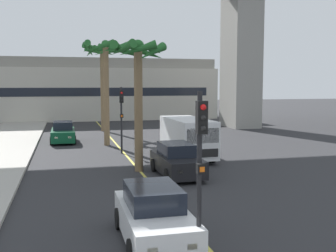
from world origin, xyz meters
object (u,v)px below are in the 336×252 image
object	(u,v)px
palm_tree_mid_median	(106,62)
traffic_light_median_near	(200,155)
car_queue_third	(63,133)
delivery_van	(188,137)
traffic_light_median_far	(121,111)
car_queue_front	(177,161)
palm_tree_near_median	(138,68)
car_queue_second	(154,216)
palm_tree_far_median	(102,61)

from	to	relation	value
palm_tree_mid_median	traffic_light_median_near	bearing A→B (deg)	-89.66
car_queue_third	palm_tree_mid_median	size ratio (longest dim) A/B	0.55
delivery_van	traffic_light_median_far	size ratio (longest dim) A/B	1.26
car_queue_front	traffic_light_median_far	distance (m)	7.38
palm_tree_near_median	palm_tree_mid_median	world-z (taller)	palm_tree_mid_median
car_queue_second	delivery_van	distance (m)	12.94
palm_tree_near_median	palm_tree_far_median	bearing A→B (deg)	90.24
car_queue_front	car_queue_second	bearing A→B (deg)	-109.86
car_queue_third	palm_tree_mid_median	world-z (taller)	palm_tree_mid_median
car_queue_front	delivery_van	distance (m)	4.65
car_queue_second	traffic_light_median_far	bearing A→B (deg)	85.59
car_queue_second	car_queue_third	bearing A→B (deg)	96.79
traffic_light_median_far	palm_tree_far_median	bearing A→B (deg)	89.82
car_queue_front	traffic_light_median_far	bearing A→B (deg)	103.76
delivery_van	traffic_light_median_near	bearing A→B (deg)	-105.85
palm_tree_far_median	traffic_light_median_far	bearing A→B (deg)	-90.18
car_queue_second	delivery_van	world-z (taller)	delivery_van
car_queue_front	palm_tree_near_median	xyz separation A→B (m)	(-1.57, 1.46, 4.44)
car_queue_second	palm_tree_far_median	size ratio (longest dim) A/B	0.52
delivery_van	traffic_light_median_far	xyz separation A→B (m)	(-3.53, 2.66, 1.43)
car_queue_front	car_queue_second	distance (m)	8.31
palm_tree_near_median	palm_tree_far_median	xyz separation A→B (m)	(-0.08, 18.43, 1.41)
car_queue_third	delivery_van	size ratio (longest dim) A/B	0.78
car_queue_second	palm_tree_mid_median	distance (m)	19.29
palm_tree_mid_median	palm_tree_far_median	distance (m)	9.19
car_queue_front	palm_tree_near_median	world-z (taller)	palm_tree_near_median
car_queue_third	palm_tree_mid_median	bearing A→B (deg)	-36.50
palm_tree_near_median	palm_tree_far_median	world-z (taller)	palm_tree_far_median
delivery_van	palm_tree_near_median	distance (m)	5.86
traffic_light_median_far	palm_tree_near_median	world-z (taller)	palm_tree_near_median
car_queue_front	palm_tree_near_median	size ratio (longest dim) A/B	0.63
car_queue_front	palm_tree_mid_median	size ratio (longest dim) A/B	0.55
traffic_light_median_near	palm_tree_mid_median	xyz separation A→B (m)	(-0.12, 20.35, 3.26)
palm_tree_mid_median	palm_tree_far_median	size ratio (longest dim) A/B	0.94
palm_tree_mid_median	car_queue_second	bearing A→B (deg)	-91.87
car_queue_second	palm_tree_near_median	xyz separation A→B (m)	(1.25, 9.28, 4.44)
traffic_light_median_far	palm_tree_far_median	xyz separation A→B (m)	(0.04, 12.99, 3.86)
traffic_light_median_far	car_queue_third	bearing A→B (deg)	120.58
car_queue_third	delivery_van	bearing A→B (deg)	-50.87
traffic_light_median_far	palm_tree_near_median	size ratio (longest dim) A/B	0.64
car_queue_second	palm_tree_mid_median	bearing A→B (deg)	88.13
traffic_light_median_near	delivery_van	bearing A→B (deg)	74.15
traffic_light_median_near	car_queue_front	bearing A→B (deg)	77.70
car_queue_second	palm_tree_mid_median	size ratio (longest dim) A/B	0.55
car_queue_front	delivery_van	world-z (taller)	delivery_van
delivery_van	traffic_light_median_far	distance (m)	4.64
traffic_light_median_far	car_queue_second	bearing A→B (deg)	-94.41
car_queue_second	traffic_light_median_far	xyz separation A→B (m)	(1.13, 14.72, 1.99)
palm_tree_mid_median	traffic_light_median_far	bearing A→B (deg)	-82.15
car_queue_third	traffic_light_median_far	bearing A→B (deg)	-59.42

